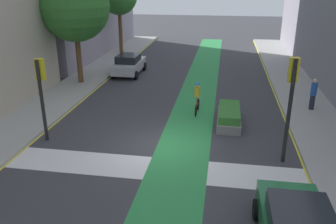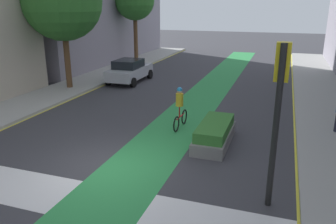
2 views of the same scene
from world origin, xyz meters
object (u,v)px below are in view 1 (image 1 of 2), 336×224
traffic_signal_near_left (41,84)px  median_planter (229,116)px  traffic_signal_near_right (291,91)px  cyclist_in_lane (197,97)px  street_tree_near (74,6)px  car_silver_left_far (129,64)px  pedestrian_sidewalk_right_a (313,94)px

traffic_signal_near_left → median_planter: 9.30m
traffic_signal_near_right → cyclist_in_lane: bearing=130.0°
traffic_signal_near_left → cyclist_in_lane: (6.65, 4.40, -1.72)m
traffic_signal_near_left → street_tree_near: (-2.03, 8.91, 2.67)m
car_silver_left_far → pedestrian_sidewalk_right_a: size_ratio=2.35×
traffic_signal_near_right → cyclist_in_lane: 6.52m
traffic_signal_near_right → street_tree_near: bearing=143.8°
pedestrian_sidewalk_right_a → traffic_signal_near_left: bearing=-156.2°
traffic_signal_near_right → car_silver_left_far: bearing=128.7°
traffic_signal_near_right → traffic_signal_near_left: traffic_signal_near_right is taller
cyclist_in_lane → pedestrian_sidewalk_right_a: pedestrian_sidewalk_right_a is taller
traffic_signal_near_right → median_planter: 4.96m
traffic_signal_near_right → pedestrian_sidewalk_right_a: size_ratio=2.41×
traffic_signal_near_right → street_tree_near: size_ratio=0.57×
cyclist_in_lane → pedestrian_sidewalk_right_a: size_ratio=1.04×
street_tree_near → median_planter: street_tree_near is taller
median_planter → street_tree_near: bearing=151.5°
car_silver_left_far → median_planter: size_ratio=1.37×
street_tree_near → median_planter: bearing=-28.5°
car_silver_left_far → cyclist_in_lane: size_ratio=2.27×
cyclist_in_lane → street_tree_near: size_ratio=0.25×
pedestrian_sidewalk_right_a → median_planter: size_ratio=0.58×
car_silver_left_far → traffic_signal_near_right: bearing=-51.3°
cyclist_in_lane → median_planter: (1.76, -1.16, -0.57)m
traffic_signal_near_right → pedestrian_sidewalk_right_a: (2.40, 6.11, -1.95)m
traffic_signal_near_right → car_silver_left_far: (-9.98, 12.48, -2.22)m
car_silver_left_far → street_tree_near: bearing=-129.9°
cyclist_in_lane → street_tree_near: (-8.69, 4.52, 4.39)m
pedestrian_sidewalk_right_a → median_planter: (-4.62, -2.52, -0.67)m
traffic_signal_near_left → pedestrian_sidewalk_right_a: size_ratio=2.13×
cyclist_in_lane → median_planter: size_ratio=0.61×
traffic_signal_near_right → median_planter: traffic_signal_near_right is taller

